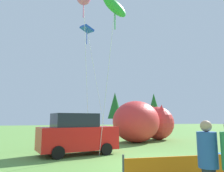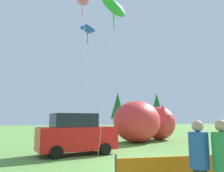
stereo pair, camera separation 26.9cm
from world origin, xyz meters
The scene contains 9 objects.
ground_plane centered at (0.00, 0.00, 0.00)m, with size 120.00×120.00×0.00m, color #609342.
parked_car centered at (-2.73, 3.45, 1.02)m, with size 4.19×2.31×2.10m.
inflatable_cat centered at (3.71, 8.13, 1.49)m, with size 6.94×5.33×3.23m.
spectator_in_grey_shirt centered at (-1.41, -4.80, 0.98)m, with size 0.39×0.39×1.80m.
spectator_in_green_shirt centered at (-1.65, -4.42, 0.97)m, with size 0.39×0.39×1.78m.
kite_blue_box centered at (-1.05, 8.62, 8.93)m, with size 2.13×1.32×9.38m.
kite_green_fish centered at (-1.02, 2.40, 7.86)m, with size 2.01×1.65×8.37m.
horizon_tree_east centered at (12.86, 38.58, 4.84)m, with size 3.30×3.30×7.88m.
horizon_tree_west centered at (19.99, 33.43, 4.51)m, with size 3.08×3.08×7.35m.
Camera 2 is at (-4.77, -8.11, 1.81)m, focal length 35.00 mm.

